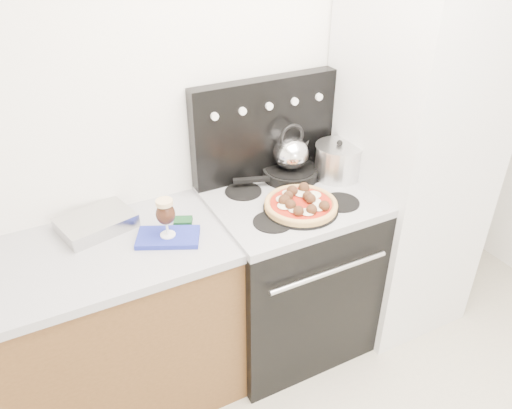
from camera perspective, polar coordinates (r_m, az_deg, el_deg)
room_shell at (r=1.59m, az=18.29°, el=-4.17°), size 3.52×3.01×2.52m
base_cabinet at (r=2.46m, az=-20.37°, el=-14.99°), size 1.45×0.60×0.86m
countertop at (r=2.17m, az=-22.56°, el=-6.71°), size 1.48×0.63×0.04m
stove_body at (r=2.66m, az=3.63°, el=-8.05°), size 0.76×0.65×0.88m
cooktop at (r=2.40m, az=4.00°, el=0.43°), size 0.76×0.65×0.04m
backguard at (r=2.49m, az=0.96°, el=8.70°), size 0.76×0.08×0.50m
fridge at (r=2.75m, az=17.01°, el=4.54°), size 0.64×0.68×1.90m
foil_sheet at (r=2.29m, az=-17.81°, el=-1.97°), size 0.35×0.29×0.06m
oven_mitt at (r=2.15m, az=-10.00°, el=-3.71°), size 0.30×0.25×0.02m
beer_glass at (r=2.10m, az=-10.25°, el=-1.50°), size 0.08×0.08×0.18m
pizza_pan at (r=2.29m, az=5.13°, el=-0.44°), size 0.39×0.39×0.01m
pizza at (r=2.28m, az=5.16°, el=0.18°), size 0.42×0.42×0.05m
skillet at (r=2.55m, az=3.94°, el=3.64°), size 0.36×0.36×0.05m
tea_kettle at (r=2.49m, az=4.04°, el=6.18°), size 0.22×0.22×0.20m
stock_pot at (r=2.56m, az=9.34°, el=4.82°), size 0.25×0.25×0.17m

